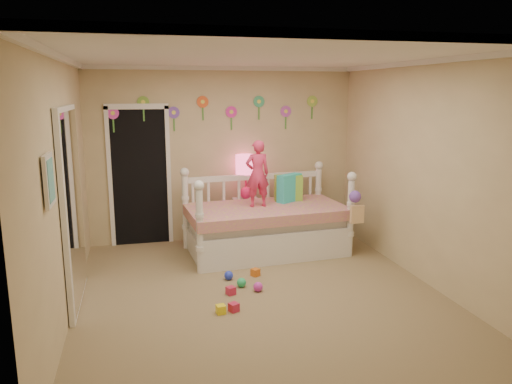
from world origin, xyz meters
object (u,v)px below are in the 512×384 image
object	(u,v)px
child	(257,174)
nightstand	(246,219)
daybed	(266,211)
table_lamp	(246,170)

from	to	relation	value
child	nightstand	distance (m)	1.03
daybed	child	world-z (taller)	child
nightstand	table_lamp	xyz separation A→B (m)	(0.00, 0.00, 0.76)
daybed	nightstand	bearing A→B (deg)	97.98
daybed	child	size ratio (longest dim) A/B	2.39
daybed	nightstand	size ratio (longest dim) A/B	3.46
table_lamp	nightstand	bearing A→B (deg)	0.00
daybed	table_lamp	world-z (taller)	table_lamp
daybed	child	distance (m)	0.54
child	table_lamp	size ratio (longest dim) A/B	1.38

